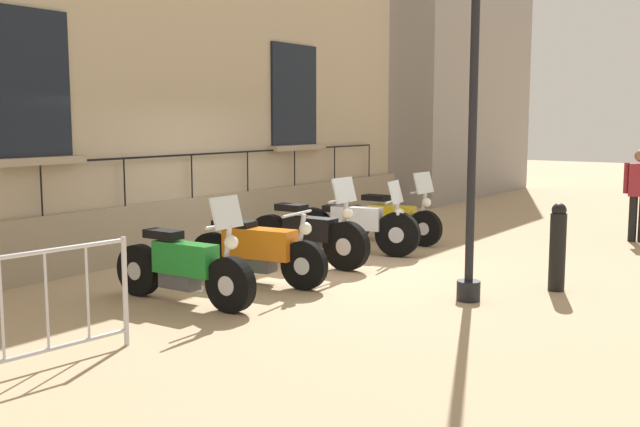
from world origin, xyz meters
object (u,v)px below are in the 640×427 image
motorcycle_green (184,268)px  motorcycle_white (355,227)px  motorcycle_orange (257,251)px  motorcycle_black (308,236)px  crowd_barrier (25,308)px  pedestrian_standing (639,190)px  motorcycle_yellow (391,219)px  lamppost (476,1)px  bollard (558,247)px

motorcycle_green → motorcycle_white: bearing=91.5°
motorcycle_orange → motorcycle_black: motorcycle_black is taller
motorcycle_black → crowd_barrier: 5.21m
motorcycle_white → motorcycle_black: bearing=-92.2°
motorcycle_black → crowd_barrier: (0.75, -5.16, 0.12)m
motorcycle_black → crowd_barrier: motorcycle_black is taller
crowd_barrier → pedestrian_standing: bearing=74.9°
motorcycle_yellow → motorcycle_green: bearing=-88.2°
motorcycle_white → lamppost: size_ratio=0.46×
motorcycle_orange → pedestrian_standing: (3.33, 6.44, 0.47)m
motorcycle_orange → motorcycle_white: size_ratio=0.96×
motorcycle_black → lamppost: (2.81, -0.65, 3.04)m
motorcycle_green → crowd_barrier: motorcycle_green is taller
crowd_barrier → bollard: size_ratio=1.83×
motorcycle_orange → pedestrian_standing: size_ratio=1.27×
motorcycle_black → motorcycle_white: bearing=87.8°
motorcycle_white → crowd_barrier: size_ratio=1.06×
motorcycle_green → motorcycle_yellow: 5.18m
motorcycle_black → lamppost: size_ratio=0.44×
motorcycle_yellow → lamppost: size_ratio=0.43×
motorcycle_green → lamppost: bearing=37.4°
motorcycle_white → crowd_barrier: bearing=-83.7°
motorcycle_green → motorcycle_orange: (0.03, 1.30, 0.02)m
motorcycle_yellow → pedestrian_standing: (3.52, 2.56, 0.49)m
motorcycle_white → motorcycle_green: bearing=-88.5°
motorcycle_orange → pedestrian_standing: bearing=62.6°
crowd_barrier → motorcycle_yellow: bearing=95.7°
crowd_barrier → pedestrian_standing: size_ratio=1.25×
motorcycle_black → pedestrian_standing: bearing=55.2°
motorcycle_orange → motorcycle_white: 2.61m
motorcycle_orange → pedestrian_standing: 7.27m
motorcycle_green → bollard: (3.36, 3.15, 0.14)m
crowd_barrier → pedestrian_standing: (2.76, 10.21, 0.35)m
motorcycle_orange → lamppost: size_ratio=0.44×
crowd_barrier → lamppost: bearing=65.4°
motorcycle_orange → bollard: bearing=29.0°
motorcycle_green → motorcycle_white: 3.91m
motorcycle_orange → motorcycle_black: (-0.17, 1.39, 0.00)m
motorcycle_white → motorcycle_yellow: motorcycle_yellow is taller
motorcycle_green → lamppost: lamppost is taller
motorcycle_green → motorcycle_white: motorcycle_green is taller
motorcycle_green → crowd_barrier: 2.55m
motorcycle_orange → motorcycle_white: bearing=92.8°
motorcycle_black → bollard: motorcycle_black is taller
motorcycle_black → bollard: size_ratio=1.86×
motorcycle_white → bollard: (3.46, -0.76, 0.12)m
bollard → crowd_barrier: bearing=-116.1°
bollard → motorcycle_yellow: bearing=150.0°
motorcycle_black → motorcycle_white: (0.05, 1.22, -0.00)m
pedestrian_standing → bollard: bearing=-90.0°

